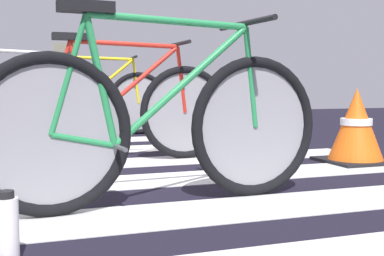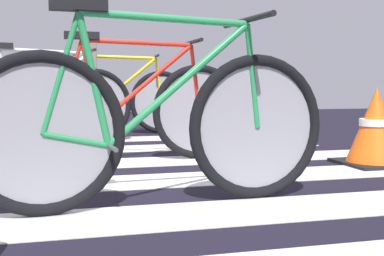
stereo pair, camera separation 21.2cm
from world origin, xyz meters
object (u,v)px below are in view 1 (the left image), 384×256
object	(u,v)px
bicycle_4_of_4	(93,101)
water_bottle	(6,228)
cyclist_4_of_4	(64,77)
bicycle_3_of_4	(20,105)
bicycle_1_of_4	(161,125)
traffic_cone	(356,127)
bicycle_2_of_4	(119,110)

from	to	relation	value
bicycle_4_of_4	water_bottle	size ratio (longest dim) A/B	7.42
cyclist_4_of_4	bicycle_3_of_4	bearing A→B (deg)	-113.71
bicycle_1_of_4	traffic_cone	bearing A→B (deg)	20.03
bicycle_3_of_4	traffic_cone	bearing A→B (deg)	-47.41
bicycle_2_of_4	water_bottle	bearing A→B (deg)	-112.75
bicycle_3_of_4	water_bottle	xyz separation A→B (m)	(-0.07, -3.16, -0.27)
bicycle_2_of_4	bicycle_4_of_4	distance (m)	2.07
bicycle_2_of_4	bicycle_4_of_4	world-z (taller)	same
bicycle_2_of_4	traffic_cone	distance (m)	1.75
bicycle_3_of_4	bicycle_2_of_4	bearing A→B (deg)	-70.44
bicycle_3_of_4	traffic_cone	world-z (taller)	bicycle_3_of_4
bicycle_1_of_4	traffic_cone	world-z (taller)	bicycle_1_of_4
bicycle_2_of_4	cyclist_4_of_4	bearing A→B (deg)	93.76
bicycle_2_of_4	bicycle_4_of_4	bearing A→B (deg)	85.25
bicycle_1_of_4	bicycle_4_of_4	bearing A→B (deg)	81.67
bicycle_3_of_4	traffic_cone	size ratio (longest dim) A/B	3.14
traffic_cone	bicycle_3_of_4	bearing A→B (deg)	142.74
bicycle_1_of_4	traffic_cone	xyz separation A→B (m)	(1.71, 0.82, -0.13)
bicycle_2_of_4	water_bottle	xyz separation A→B (m)	(-0.75, -1.97, -0.27)
bicycle_1_of_4	cyclist_4_of_4	xyz separation A→B (m)	(-0.14, 3.48, 0.27)
bicycle_1_of_4	bicycle_2_of_4	xyz separation A→B (m)	(0.07, 1.39, 0.00)
bicycle_4_of_4	water_bottle	distance (m)	4.13
cyclist_4_of_4	water_bottle	world-z (taller)	cyclist_4_of_4
cyclist_4_of_4	traffic_cone	bearing A→B (deg)	-51.00
bicycle_4_of_4	bicycle_1_of_4	bearing A→B (deg)	-88.64
bicycle_4_of_4	cyclist_4_of_4	world-z (taller)	cyclist_4_of_4
cyclist_4_of_4	bicycle_1_of_4	bearing A→B (deg)	-83.53
bicycle_3_of_4	water_bottle	bearing A→B (deg)	-101.39
bicycle_3_of_4	cyclist_4_of_4	bearing A→B (deg)	51.92
bicycle_1_of_4	water_bottle	bearing A→B (deg)	-145.25
bicycle_2_of_4	bicycle_3_of_4	world-z (taller)	same
bicycle_4_of_4	water_bottle	bearing A→B (deg)	-97.73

